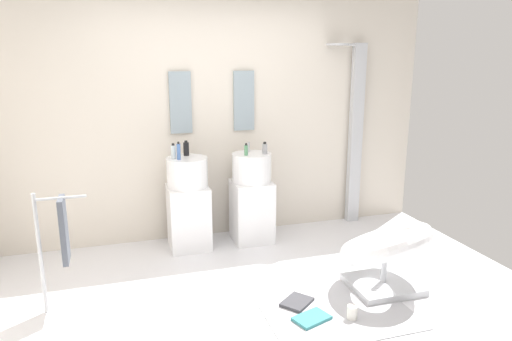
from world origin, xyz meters
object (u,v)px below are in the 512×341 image
pedestal_sink_right (252,197)px  soap_bottle_green (246,150)px  shower_column (355,131)px  soap_bottle_black (186,149)px  lounge_chair (385,249)px  coffee_mug (352,312)px  magazine_charcoal (297,302)px  soap_bottle_clear (173,152)px  towel_rack (60,233)px  soap_bottle_blue (179,151)px  pedestal_sink_left (188,203)px  magazine_teal (312,318)px  soap_bottle_grey (265,149)px

pedestal_sink_right → soap_bottle_green: soap_bottle_green is taller
shower_column → soap_bottle_black: shower_column is taller
lounge_chair → coffee_mug: (-0.49, -0.36, -0.29)m
lounge_chair → magazine_charcoal: 0.87m
pedestal_sink_right → soap_bottle_clear: 0.96m
towel_rack → soap_bottle_clear: (0.98, 0.93, 0.38)m
soap_bottle_blue → pedestal_sink_left: bearing=37.1°
soap_bottle_blue → pedestal_sink_right: bearing=4.9°
soap_bottle_clear → soap_bottle_blue: size_ratio=0.87×
soap_bottle_blue → shower_column: bearing=8.2°
magazine_teal → soap_bottle_green: 1.86m
coffee_mug → soap_bottle_green: size_ratio=0.83×
shower_column → towel_rack: bearing=-159.2°
magazine_teal → soap_bottle_grey: size_ratio=2.13×
pedestal_sink_left → soap_bottle_green: (0.59, -0.07, 0.52)m
soap_bottle_green → magazine_teal: bearing=-88.2°
pedestal_sink_left → soap_bottle_grey: 0.95m
soap_bottle_grey → soap_bottle_green: size_ratio=1.01×
magazine_charcoal → soap_bottle_black: (-0.61, 1.50, 0.99)m
pedestal_sink_right → magazine_charcoal: (-0.05, -1.40, -0.45)m
lounge_chair → soap_bottle_clear: soap_bottle_clear is taller
magazine_charcoal → soap_bottle_blue: 1.81m
shower_column → lounge_chair: size_ratio=1.93×
towel_rack → soap_bottle_grey: 2.12m
towel_rack → magazine_charcoal: 1.89m
pedestal_sink_right → coffee_mug: size_ratio=10.26×
magazine_teal → soap_bottle_grey: 1.87m
pedestal_sink_right → coffee_mug: (0.27, -1.72, -0.41)m
magazine_charcoal → soap_bottle_clear: bearing=79.2°
magazine_teal → soap_bottle_blue: 2.00m
pedestal_sink_right → soap_bottle_grey: bearing=-23.4°
pedestal_sink_right → soap_bottle_black: soap_bottle_black is taller
towel_rack → soap_bottle_blue: bearing=40.4°
pedestal_sink_right → soap_bottle_blue: bearing=-175.1°
magazine_charcoal → soap_bottle_grey: 1.67m
soap_bottle_black → soap_bottle_clear: bearing=-143.0°
soap_bottle_green → soap_bottle_blue: (-0.67, 0.00, 0.03)m
shower_column → magazine_charcoal: bearing=-129.5°
pedestal_sink_left → shower_column: shower_column is taller
towel_rack → soap_bottle_blue: size_ratio=5.50×
towel_rack → magazine_charcoal: towel_rack is taller
pedestal_sink_right → shower_column: (1.30, 0.23, 0.61)m
pedestal_sink_right → towel_rack: (-1.77, -0.93, 0.16)m
shower_column → soap_bottle_clear: bearing=-173.5°
pedestal_sink_right → magazine_teal: 1.71m
pedestal_sink_right → soap_bottle_blue: (-0.75, -0.06, 0.55)m
magazine_teal → soap_bottle_black: bearing=90.5°
soap_bottle_grey → soap_bottle_green: (-0.20, -0.01, -0.00)m
pedestal_sink_left → magazine_charcoal: bearing=-66.1°
soap_bottle_clear → soap_bottle_green: bearing=-4.9°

